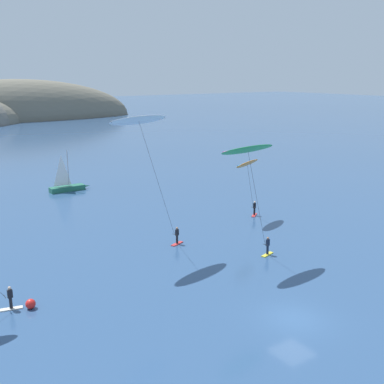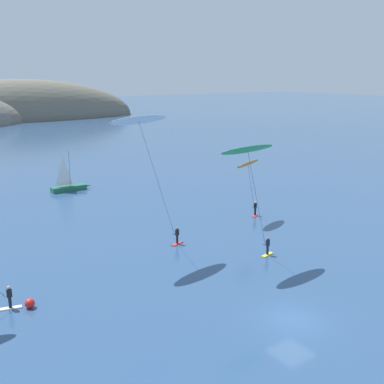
{
  "view_description": "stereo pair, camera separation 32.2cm",
  "coord_description": "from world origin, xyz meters",
  "px_view_note": "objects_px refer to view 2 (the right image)",
  "views": [
    {
      "loc": [
        -22.36,
        -19.88,
        15.94
      ],
      "look_at": [
        1.89,
        14.47,
        5.56
      ],
      "focal_mm": 45.0,
      "sensor_mm": 36.0,
      "label": 1
    },
    {
      "loc": [
        -22.1,
        -20.06,
        15.94
      ],
      "look_at": [
        1.89,
        14.47,
        5.56
      ],
      "focal_mm": 45.0,
      "sensor_mm": 36.0,
      "label": 2
    }
  ],
  "objects_px": {
    "sailboat_near": "(71,186)",
    "marker_buoy": "(30,303)",
    "kitesurfer_green": "(249,158)",
    "kitesurfer_white": "(142,129)",
    "kitesurfer_orange": "(249,169)"
  },
  "relations": [
    {
      "from": "sailboat_near",
      "to": "marker_buoy",
      "type": "bearing_deg",
      "value": -115.54
    },
    {
      "from": "sailboat_near",
      "to": "marker_buoy",
      "type": "xyz_separation_m",
      "value": [
        -15.18,
        -31.78,
        -0.29
      ]
    },
    {
      "from": "kitesurfer_green",
      "to": "kitesurfer_white",
      "type": "bearing_deg",
      "value": 135.14
    },
    {
      "from": "kitesurfer_orange",
      "to": "kitesurfer_green",
      "type": "bearing_deg",
      "value": -131.57
    },
    {
      "from": "sailboat_near",
      "to": "kitesurfer_white",
      "type": "relative_size",
      "value": 0.47
    },
    {
      "from": "kitesurfer_green",
      "to": "kitesurfer_orange",
      "type": "bearing_deg",
      "value": 48.43
    },
    {
      "from": "kitesurfer_white",
      "to": "marker_buoy",
      "type": "distance_m",
      "value": 16.43
    },
    {
      "from": "kitesurfer_green",
      "to": "sailboat_near",
      "type": "bearing_deg",
      "value": 94.61
    },
    {
      "from": "kitesurfer_green",
      "to": "marker_buoy",
      "type": "relative_size",
      "value": 14.8
    },
    {
      "from": "kitesurfer_white",
      "to": "kitesurfer_green",
      "type": "relative_size",
      "value": 1.22
    },
    {
      "from": "kitesurfer_white",
      "to": "sailboat_near",
      "type": "bearing_deg",
      "value": 82.38
    },
    {
      "from": "sailboat_near",
      "to": "kitesurfer_orange",
      "type": "xyz_separation_m",
      "value": [
        11.17,
        -24.61,
        5.19
      ]
    },
    {
      "from": "kitesurfer_orange",
      "to": "sailboat_near",
      "type": "bearing_deg",
      "value": 114.42
    },
    {
      "from": "kitesurfer_orange",
      "to": "kitesurfer_green",
      "type": "relative_size",
      "value": 0.66
    },
    {
      "from": "kitesurfer_green",
      "to": "marker_buoy",
      "type": "bearing_deg",
      "value": 172.61
    }
  ]
}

